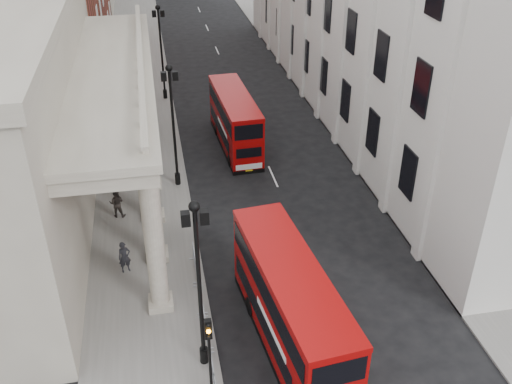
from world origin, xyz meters
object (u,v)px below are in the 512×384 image
traffic_light (209,346)px  bus_near (290,305)px  lamp_post_mid (173,118)px  lamp_post_north (161,46)px  lamp_post_south (199,277)px  bus_far (235,120)px  pedestrian_c (141,158)px  pedestrian_b (117,203)px  pedestrian_a (124,257)px

traffic_light → bus_near: traffic_light is taller
lamp_post_mid → lamp_post_north: same height
lamp_post_north → traffic_light: 34.07m
lamp_post_south → bus_near: bearing=6.8°
lamp_post_south → bus_far: (4.79, 21.37, -2.77)m
pedestrian_c → pedestrian_b: bearing=-113.3°
lamp_post_mid → pedestrian_c: lamp_post_mid is taller
lamp_post_south → bus_near: 4.76m
bus_near → pedestrian_b: bearing=116.8°
bus_near → pedestrian_a: bearing=131.9°
pedestrian_c → traffic_light: bearing=-91.4°
lamp_post_south → bus_far: 22.08m
lamp_post_mid → traffic_light: size_ratio=1.93×
lamp_post_mid → lamp_post_north: bearing=90.0°
traffic_light → pedestrian_c: 20.69m
lamp_post_north → bus_far: bearing=-65.7°
lamp_post_mid → bus_near: size_ratio=0.80×
bus_near → lamp_post_mid: bearing=98.3°
traffic_light → pedestrian_b: size_ratio=2.28×
lamp_post_north → pedestrian_a: 25.40m
lamp_post_mid → pedestrian_a: (-3.41, -8.87, -3.88)m
pedestrian_a → pedestrian_b: size_ratio=0.96×
bus_near → lamp_post_south: bearing=-179.2°
bus_far → pedestrian_a: 16.47m
bus_near → bus_far: 20.92m
bus_near → pedestrian_b: 14.59m
traffic_light → pedestrian_a: 10.01m
lamp_post_north → pedestrian_b: lamp_post_north is taller
lamp_post_mid → bus_near: bearing=-75.7°
bus_far → pedestrian_b: (-8.71, -8.68, -1.08)m
lamp_post_south → pedestrian_b: lamp_post_south is taller
pedestrian_a → pedestrian_b: pedestrian_b is taller
bus_far → pedestrian_c: size_ratio=5.10×
pedestrian_a → pedestrian_b: (-0.51, 5.56, 0.04)m
lamp_post_north → traffic_light: lamp_post_north is taller
traffic_light → bus_near: 4.66m
lamp_post_mid → bus_near: (3.95, -15.53, -2.62)m
traffic_light → bus_near: bearing=32.9°
lamp_post_south → lamp_post_north: size_ratio=1.00×
traffic_light → pedestrian_c: bearing=96.9°
bus_near → pedestrian_a: 10.01m
pedestrian_b → pedestrian_c: pedestrian_b is taller
lamp_post_mid → traffic_light: lamp_post_mid is taller
pedestrian_b → lamp_post_north: bearing=-91.0°
lamp_post_north → pedestrian_c: lamp_post_north is taller
pedestrian_a → pedestrian_c: size_ratio=0.96×
bus_far → traffic_light: bearing=-104.0°
traffic_light → pedestrian_a: bearing=111.0°
bus_far → pedestrian_c: 7.83m
traffic_light → bus_far: bearing=78.7°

